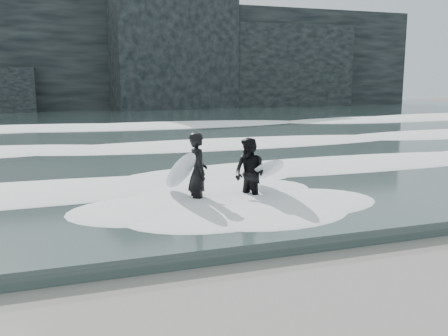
{
  "coord_description": "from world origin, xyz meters",
  "views": [
    {
      "loc": [
        -2.27,
        -4.3,
        3.0
      ],
      "look_at": [
        1.5,
        6.3,
        1.0
      ],
      "focal_mm": 40.0,
      "sensor_mm": 36.0,
      "label": 1
    }
  ],
  "objects": [
    {
      "name": "sea",
      "position": [
        0.0,
        29.0,
        0.15
      ],
      "size": [
        90.0,
        52.0,
        0.3
      ],
      "primitive_type": "cube",
      "color": "#344241",
      "rests_on": "ground"
    },
    {
      "name": "surfer_right",
      "position": [
        2.16,
        6.18,
        0.85
      ],
      "size": [
        1.43,
        2.31,
        1.68
      ],
      "color": "black",
      "rests_on": "ground"
    },
    {
      "name": "surfer_left",
      "position": [
        0.85,
        6.42,
        0.92
      ],
      "size": [
        0.92,
        1.69,
        1.83
      ],
      "color": "black",
      "rests_on": "ground"
    },
    {
      "name": "headland",
      "position": [
        0.0,
        46.0,
        5.0
      ],
      "size": [
        70.0,
        9.0,
        10.0
      ],
      "primitive_type": "cube",
      "color": "black",
      "rests_on": "ground"
    },
    {
      "name": "foam_near",
      "position": [
        0.0,
        9.0,
        0.4
      ],
      "size": [
        60.0,
        3.2,
        0.2
      ],
      "primitive_type": "ellipsoid",
      "color": "white",
      "rests_on": "sea"
    },
    {
      "name": "foam_far",
      "position": [
        0.0,
        25.0,
        0.45
      ],
      "size": [
        60.0,
        4.8,
        0.3
      ],
      "primitive_type": "ellipsoid",
      "color": "white",
      "rests_on": "sea"
    },
    {
      "name": "foam_mid",
      "position": [
        0.0,
        16.0,
        0.42
      ],
      "size": [
        60.0,
        4.0,
        0.24
      ],
      "primitive_type": "ellipsoid",
      "color": "white",
      "rests_on": "sea"
    }
  ]
}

